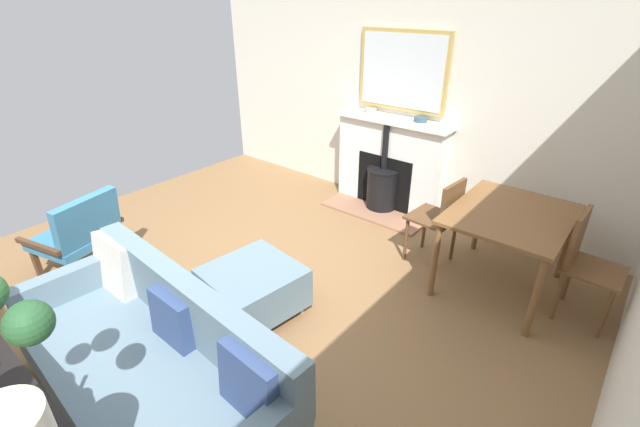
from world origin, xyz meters
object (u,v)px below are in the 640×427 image
fireplace (388,169)px  armchair_accent (80,232)px  dining_table (510,222)px  mantel_bowl_far (421,119)px  ottoman (253,287)px  dining_chair_near_fireplace (441,215)px  sofa (153,362)px  dining_chair_by_back_wall (585,258)px  mantel_bowl_near (371,110)px

fireplace → armchair_accent: 3.25m
fireplace → dining_table: fireplace is taller
mantel_bowl_far → armchair_accent: size_ratio=0.18×
fireplace → dining_table: (0.77, 1.60, 0.16)m
ottoman → dining_chair_near_fireplace: size_ratio=0.88×
ottoman → dining_table: size_ratio=0.70×
mantel_bowl_far → ottoman: mantel_bowl_far is taller
sofa → armchair_accent: 1.82m
armchair_accent → dining_chair_by_back_wall: dining_chair_by_back_wall is taller
armchair_accent → dining_chair_by_back_wall: bearing=121.4°
ottoman → dining_table: bearing=139.0°
mantel_bowl_far → ottoman: bearing=-2.4°
dining_table → dining_chair_by_back_wall: bearing=90.3°
sofa → dining_chair_near_fireplace: dining_chair_near_fireplace is taller
sofa → dining_chair_near_fireplace: bearing=166.1°
dining_chair_near_fireplace → dining_chair_by_back_wall: size_ratio=0.97×
dining_chair_near_fireplace → dining_chair_by_back_wall: (-0.01, 1.16, 0.01)m
armchair_accent → dining_table: size_ratio=0.74×
fireplace → sofa: 3.36m
mantel_bowl_far → dining_table: bearing=57.5°
armchair_accent → sofa: bearing=77.6°
mantel_bowl_near → dining_table: 2.14m
ottoman → dining_table: (-1.59, 1.39, 0.39)m
sofa → dining_table: bearing=154.7°
fireplace → dining_table: size_ratio=1.29×
fireplace → armchair_accent: (2.94, -1.38, -0.05)m
mantel_bowl_near → dining_table: (0.82, 1.92, -0.47)m
ottoman → dining_chair_by_back_wall: 2.54m
armchair_accent → ottoman: bearing=109.7°
ottoman → dining_chair_by_back_wall: size_ratio=0.85×
dining_table → sofa: bearing=-25.3°
ottoman → armchair_accent: 1.71m
armchair_accent → mantel_bowl_near: bearing=160.3°
mantel_bowl_near → sofa: mantel_bowl_near is taller
armchair_accent → fireplace: bearing=154.8°
mantel_bowl_far → ottoman: 2.56m
mantel_bowl_far → dining_chair_by_back_wall: 2.12m
dining_table → dining_chair_by_back_wall: size_ratio=1.21×
mantel_bowl_near → ottoman: 2.62m
mantel_bowl_far → sofa: mantel_bowl_far is taller
mantel_bowl_far → sofa: (3.38, 0.07, -0.77)m
ottoman → fireplace: bearing=-174.7°
mantel_bowl_near → mantel_bowl_far: size_ratio=1.02×
fireplace → mantel_bowl_near: mantel_bowl_near is taller
dining_chair_near_fireplace → fireplace: bearing=-127.4°
sofa → dining_chair_by_back_wall: 3.13m
mantel_bowl_near → armchair_accent: 3.24m
ottoman → dining_chair_near_fireplace: (-1.59, 0.80, 0.26)m
fireplace → dining_table: bearing=64.2°
sofa → ottoman: 0.98m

